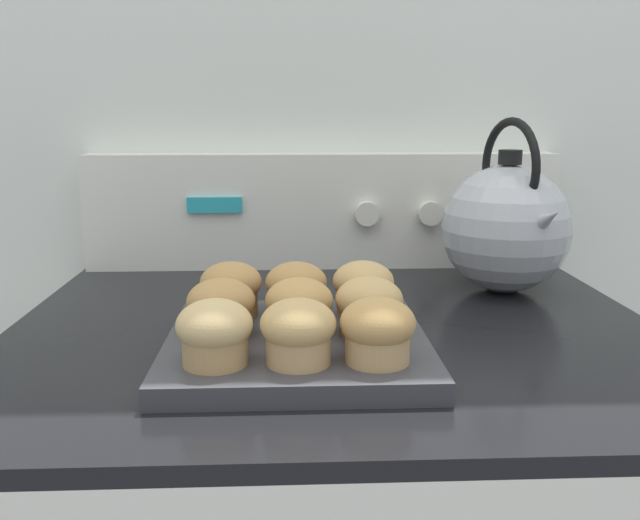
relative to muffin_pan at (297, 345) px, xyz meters
The scene contains 13 objects.
wall_back 0.56m from the muffin_pan, 84.40° to the left, with size 8.00×0.05×2.40m.
control_panel 0.43m from the muffin_pan, 83.53° to the left, with size 0.76×0.07×0.19m.
muffin_pan is the anchor object (origin of this frame).
muffin_r0_c0 0.12m from the muffin_pan, 134.34° to the right, with size 0.07×0.07×0.06m.
muffin_r0_c1 0.09m from the muffin_pan, 89.70° to the right, with size 0.07×0.07×0.06m.
muffin_r0_c2 0.12m from the muffin_pan, 46.94° to the right, with size 0.07×0.07×0.06m.
muffin_r1_c0 0.09m from the muffin_pan, behind, with size 0.07×0.07×0.06m.
muffin_r1_c1 0.04m from the muffin_pan, ahead, with size 0.07×0.07×0.06m.
muffin_r1_c2 0.09m from the muffin_pan, ahead, with size 0.07×0.07×0.06m.
muffin_r2_c0 0.12m from the muffin_pan, 133.20° to the left, with size 0.07×0.07×0.06m.
muffin_r2_c1 0.09m from the muffin_pan, 89.90° to the left, with size 0.07×0.07×0.06m.
muffin_r2_c2 0.12m from the muffin_pan, 44.87° to the left, with size 0.07×0.07×0.06m.
tea_kettle 0.40m from the muffin_pan, 39.93° to the left, with size 0.18×0.22×0.24m.
Camera 1 is at (-0.05, -0.43, 1.16)m, focal length 38.00 mm.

